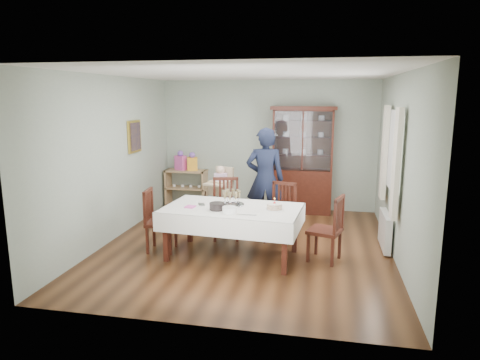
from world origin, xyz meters
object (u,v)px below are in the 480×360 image
(woman, at_px, (265,180))
(birthday_cake, at_px, (274,207))
(chair_far_right, at_px, (280,225))
(chair_end_right, at_px, (326,241))
(chair_end_left, at_px, (161,233))
(champagne_tray, at_px, (232,201))
(gift_bag_orange, at_px, (192,162))
(dining_table, at_px, (232,232))
(china_cabinet, at_px, (303,158))
(gift_bag_pink, at_px, (181,161))
(sideboard, at_px, (186,188))
(high_chair, at_px, (221,202))
(chair_far_left, at_px, (226,220))

(woman, height_order, birthday_cake, woman)
(chair_far_right, height_order, chair_end_right, chair_end_right)
(chair_end_left, xyz_separation_m, champagne_tray, (1.11, 0.09, 0.54))
(birthday_cake, relative_size, gift_bag_orange, 0.66)
(dining_table, xyz_separation_m, china_cabinet, (0.87, 2.75, 0.74))
(chair_end_right, xyz_separation_m, birthday_cake, (-0.74, -0.12, 0.52))
(chair_far_right, height_order, gift_bag_pink, gift_bag_pink)
(chair_end_right, bearing_deg, woman, -122.52)
(chair_end_left, distance_m, champagne_tray, 1.24)
(gift_bag_pink, bearing_deg, birthday_cake, -49.49)
(woman, distance_m, champagne_tray, 1.32)
(chair_far_right, xyz_separation_m, champagne_tray, (-0.66, -0.69, 0.54))
(chair_end_right, bearing_deg, chair_end_left, -70.74)
(dining_table, xyz_separation_m, sideboard, (-1.63, 2.77, 0.02))
(high_chair, bearing_deg, chair_far_left, -50.66)
(gift_bag_pink, bearing_deg, sideboard, 10.08)
(gift_bag_pink, bearing_deg, high_chair, -45.22)
(dining_table, xyz_separation_m, gift_bag_orange, (-1.48, 2.75, 0.59))
(birthday_cake, relative_size, gift_bag_pink, 0.62)
(champagne_tray, bearing_deg, gift_bag_pink, 122.95)
(chair_far_right, bearing_deg, dining_table, -111.97)
(champagne_tray, height_order, gift_bag_orange, gift_bag_orange)
(chair_far_left, distance_m, high_chair, 0.78)
(dining_table, xyz_separation_m, birthday_cake, (0.63, -0.02, 0.42))
(chair_far_left, height_order, chair_far_right, chair_far_left)
(gift_bag_orange, bearing_deg, birthday_cake, -52.81)
(high_chair, xyz_separation_m, gift_bag_pink, (-1.19, 1.20, 0.55))
(dining_table, height_order, champagne_tray, champagne_tray)
(high_chair, xyz_separation_m, champagne_tray, (0.52, -1.43, 0.40))
(china_cabinet, bearing_deg, sideboard, 179.51)
(gift_bag_pink, bearing_deg, chair_end_right, -40.41)
(dining_table, distance_m, chair_far_left, 0.89)
(woman, bearing_deg, high_chair, -17.45)
(china_cabinet, bearing_deg, chair_end_right, -79.39)
(birthday_cake, height_order, gift_bag_pink, gift_bag_pink)
(sideboard, height_order, chair_end_left, chair_end_left)
(woman, xyz_separation_m, birthday_cake, (0.34, -1.42, -0.11))
(sideboard, height_order, chair_far_left, chair_far_left)
(china_cabinet, height_order, chair_end_left, china_cabinet)
(woman, bearing_deg, chair_far_right, 112.88)
(chair_far_left, distance_m, chair_end_left, 1.17)
(gift_bag_orange, bearing_deg, chair_far_right, -42.65)
(woman, xyz_separation_m, high_chair, (-0.84, 0.16, -0.49))
(chair_far_left, distance_m, champagne_tray, 0.92)
(woman, distance_m, gift_bag_pink, 2.44)
(chair_far_left, bearing_deg, sideboard, 111.69)
(woman, relative_size, high_chair, 1.65)
(champagne_tray, height_order, gift_bag_pink, gift_bag_pink)
(china_cabinet, xyz_separation_m, chair_far_right, (-0.25, -1.93, -0.83))
(chair_far_right, xyz_separation_m, woman, (-0.34, 0.58, 0.63))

